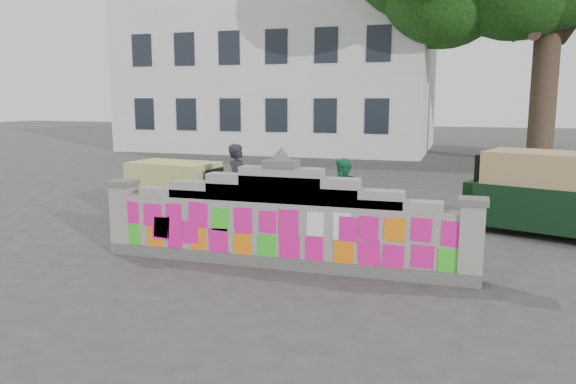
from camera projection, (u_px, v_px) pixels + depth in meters
name	position (u px, v px, depth m)	size (l,w,h in m)	color
ground	(281.00, 266.00, 9.47)	(100.00, 100.00, 0.00)	#383533
parapet_wall	(281.00, 223.00, 9.34)	(6.48, 0.44, 2.01)	#4C4C49
building	(285.00, 76.00, 31.56)	(16.00, 10.00, 8.90)	silver
cyclist_bike	(239.00, 213.00, 11.48)	(0.64, 1.84, 0.97)	black
cyclist_rider	(239.00, 197.00, 11.42)	(0.60, 0.39, 1.64)	black
pedestrian	(343.00, 195.00, 11.76)	(0.76, 0.59, 1.57)	#217A4C
rickshaw_left	(176.00, 191.00, 12.79)	(2.53, 1.42, 1.37)	black
rickshaw_right	(544.00, 192.00, 11.56)	(3.19, 2.25, 1.72)	black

